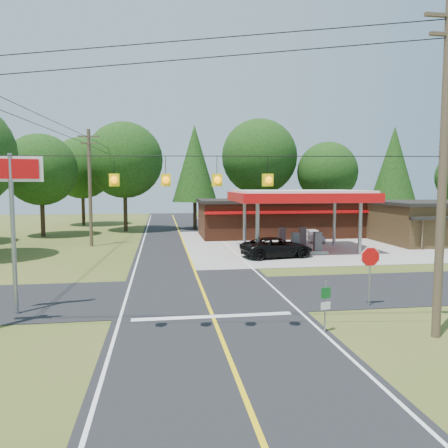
{
  "coord_description": "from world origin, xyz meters",
  "views": [
    {
      "loc": [
        -2.04,
        -20.71,
        5.37
      ],
      "look_at": [
        2.0,
        7.0,
        2.8
      ],
      "focal_mm": 35.0,
      "sensor_mm": 36.0,
      "label": 1
    }
  ],
  "objects": [
    {
      "name": "ground",
      "position": [
        0.0,
        0.0,
        0.0
      ],
      "size": [
        120.0,
        120.0,
        0.0
      ],
      "primitive_type": "plane",
      "color": "#3B4B1A",
      "rests_on": "ground"
    },
    {
      "name": "main_highway",
      "position": [
        0.0,
        0.0,
        0.01
      ],
      "size": [
        8.0,
        120.0,
        0.02
      ],
      "primitive_type": "cube",
      "color": "black",
      "rests_on": "ground"
    },
    {
      "name": "cross_road",
      "position": [
        0.0,
        0.0,
        0.01
      ],
      "size": [
        70.0,
        7.0,
        0.02
      ],
      "primitive_type": "cube",
      "color": "black",
      "rests_on": "ground"
    },
    {
      "name": "lane_center_yellow",
      "position": [
        0.0,
        0.0,
        0.03
      ],
      "size": [
        0.15,
        110.0,
        0.0
      ],
      "primitive_type": "cube",
      "color": "yellow",
      "rests_on": "main_highway"
    },
    {
      "name": "gas_canopy",
      "position": [
        9.0,
        13.0,
        4.27
      ],
      "size": [
        10.6,
        7.4,
        4.88
      ],
      "color": "gray",
      "rests_on": "ground"
    },
    {
      "name": "convenience_store",
      "position": [
        10.0,
        22.98,
        1.92
      ],
      "size": [
        16.4,
        7.55,
        3.8
      ],
      "color": "#582A19",
      "rests_on": "ground"
    },
    {
      "name": "utility_pole_near_right",
      "position": [
        7.5,
        -7.0,
        5.96
      ],
      "size": [
        1.8,
        0.3,
        11.5
      ],
      "color": "#473828",
      "rests_on": "ground"
    },
    {
      "name": "utility_pole_far_left",
      "position": [
        -8.0,
        18.0,
        5.2
      ],
      "size": [
        1.8,
        0.3,
        10.0
      ],
      "color": "#473828",
      "rests_on": "ground"
    },
    {
      "name": "utility_pole_north",
      "position": [
        -6.5,
        35.0,
        4.75
      ],
      "size": [
        0.3,
        0.3,
        9.5
      ],
      "color": "#473828",
      "rests_on": "ground"
    },
    {
      "name": "overhead_beacons",
      "position": [
        -1.0,
        -6.0,
        6.21
      ],
      "size": [
        17.04,
        2.04,
        1.03
      ],
      "color": "black",
      "rests_on": "ground"
    },
    {
      "name": "treeline_backdrop",
      "position": [
        0.82,
        24.01,
        7.49
      ],
      "size": [
        70.27,
        51.59,
        13.3
      ],
      "color": "#332316",
      "rests_on": "ground"
    },
    {
      "name": "suv_car",
      "position": [
        6.36,
        10.04,
        0.73
      ],
      "size": [
        6.08,
        6.08,
        1.47
      ],
      "primitive_type": "imported",
      "rotation": [
        0.0,
        0.0,
        1.74
      ],
      "color": "black",
      "rests_on": "ground"
    },
    {
      "name": "sedan_car",
      "position": [
        12.0,
        18.02,
        0.6
      ],
      "size": [
        3.59,
        3.59,
        1.2
      ],
      "primitive_type": "imported",
      "rotation": [
        0.0,
        0.0,
        -0.02
      ],
      "color": "white",
      "rests_on": "ground"
    },
    {
      "name": "big_stop_sign",
      "position": [
        -8.0,
        -2.01,
        4.88
      ],
      "size": [
        2.42,
        0.59,
        6.6
      ],
      "color": "gray",
      "rests_on": "ground"
    },
    {
      "name": "octagonal_stop_sign",
      "position": [
        7.0,
        -3.01,
        2.0
      ],
      "size": [
        0.92,
        0.09,
        2.67
      ],
      "color": "gray",
      "rests_on": "ground"
    },
    {
      "name": "route_sign_post",
      "position": [
        3.8,
        -6.02,
        1.13
      ],
      "size": [
        0.39,
        0.13,
        1.92
      ],
      "color": "gray",
      "rests_on": "ground"
    }
  ]
}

